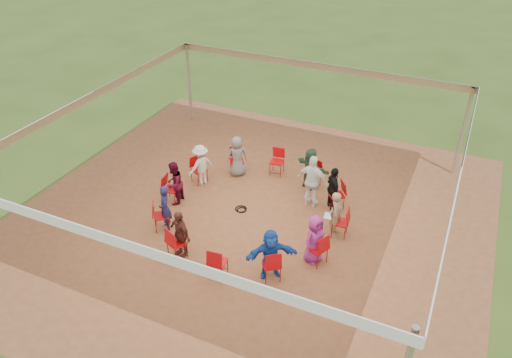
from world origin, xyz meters
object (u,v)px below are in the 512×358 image
at_px(chair_2, 313,174).
at_px(chair_4, 237,161).
at_px(cable_coil, 241,209).
at_px(chair_0, 340,222).
at_px(chair_5, 199,170).
at_px(laptop, 330,215).
at_px(chair_8, 177,243).
at_px(person_seated_4, 201,165).
at_px(person_seated_1, 333,189).
at_px(chair_7, 161,216).
at_px(chair_10, 272,264).
at_px(person_seated_7, 180,234).
at_px(person_seated_9, 315,239).
at_px(chair_6, 171,189).
at_px(person_seated_0, 336,214).
at_px(standing_person, 313,181).
at_px(person_seated_3, 237,156).
at_px(chair_1, 336,195).
at_px(chair_9, 218,262).
at_px(chair_11, 317,249).
at_px(person_seated_8, 271,254).
at_px(person_seated_5, 174,183).
at_px(chair_3, 277,162).
at_px(person_seated_6, 165,208).
at_px(person_seated_2, 310,169).

xyz_separation_m(chair_2, chair_4, (-2.52, -0.27, 0.00)).
bearing_deg(cable_coil, chair_0, 1.17).
relative_size(chair_5, laptop, 2.74).
height_order(chair_8, cable_coil, chair_8).
bearing_deg(person_seated_4, chair_8, 43.61).
distance_m(chair_2, person_seated_1, 1.31).
bearing_deg(chair_7, chair_5, 150.00).
bearing_deg(chair_10, chair_8, 150.00).
relative_size(person_seated_7, person_seated_9, 1.00).
height_order(chair_0, person_seated_1, person_seated_1).
xyz_separation_m(chair_10, person_seated_9, (0.71, 1.07, 0.24)).
distance_m(chair_6, person_seated_0, 4.96).
bearing_deg(standing_person, person_seated_3, -8.90).
relative_size(chair_1, chair_8, 1.00).
height_order(chair_9, chair_11, same).
xyz_separation_m(chair_7, person_seated_3, (0.62, 3.45, 0.24)).
bearing_deg(person_seated_8, person_seated_5, 120.00).
bearing_deg(person_seated_8, chair_10, -90.00).
bearing_deg(person_seated_1, chair_8, 105.37).
relative_size(chair_3, person_seated_4, 0.66).
relative_size(person_seated_6, person_seated_7, 1.00).
distance_m(person_seated_2, cable_coil, 2.54).
relative_size(chair_3, person_seated_9, 0.66).
height_order(chair_0, person_seated_9, person_seated_9).
bearing_deg(chair_0, laptop, 90.00).
bearing_deg(person_seated_6, person_seated_3, 135.00).
bearing_deg(person_seated_4, person_seated_0, 105.00).
height_order(chair_1, standing_person, standing_person).
distance_m(chair_2, chair_11, 3.59).
height_order(person_seated_0, person_seated_9, same).
height_order(chair_5, chair_7, same).
xyz_separation_m(chair_1, chair_2, (-1.02, 0.82, 0.00)).
bearing_deg(chair_7, chair_4, 135.00).
bearing_deg(person_seated_1, chair_10, 136.39).
xyz_separation_m(chair_0, standing_person, (-1.17, 1.05, 0.39)).
relative_size(chair_7, person_seated_3, 0.66).
bearing_deg(chair_3, chair_10, 105.00).
height_order(chair_2, chair_7, same).
xyz_separation_m(chair_6, chair_7, (0.47, -1.22, 0.00)).
distance_m(chair_6, chair_7, 1.31).
bearing_deg(person_seated_3, chair_6, 27.60).
relative_size(chair_6, standing_person, 0.54).
bearing_deg(person_seated_2, chair_3, 9.84).
xyz_separation_m(person_seated_5, person_seated_7, (1.43, -1.95, 0.00)).
distance_m(standing_person, laptop, 1.41).
distance_m(chair_4, person_seated_1, 3.51).
distance_m(chair_8, person_seated_4, 3.51).
bearing_deg(chair_3, chair_5, 30.00).
xyz_separation_m(chair_2, laptop, (1.21, -2.08, 0.19)).
bearing_deg(chair_4, chair_3, 165.00).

